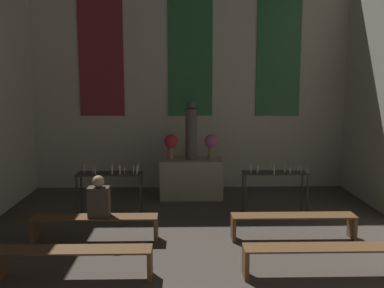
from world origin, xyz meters
The scene contains 12 objects.
wall_back centered at (0.00, 9.41, 2.94)m, with size 8.11×0.16×5.82m.
altar centered at (0.00, 8.38, 0.46)m, with size 1.45×0.75×0.92m.
statue centered at (0.00, 8.38, 1.56)m, with size 0.26×0.26×1.36m.
flower_vase_left centered at (-0.47, 8.38, 1.29)m, with size 0.32×0.32×0.58m.
flower_vase_right centered at (0.47, 8.38, 1.29)m, with size 0.32×0.32×0.58m.
candle_rack_left centered at (-1.67, 7.00, 0.77)m, with size 1.31×0.44×1.08m.
candle_rack_right centered at (1.68, 7.00, 0.77)m, with size 1.31×0.44×1.09m.
pew_third_left centered at (-1.71, 4.21, 0.32)m, with size 2.15×0.36×0.43m.
pew_third_right centered at (1.71, 4.21, 0.32)m, with size 2.15×0.36×0.43m.
pew_back_left centered at (-1.71, 5.64, 0.32)m, with size 2.15×0.36×0.43m.
pew_back_right centered at (1.71, 5.64, 0.32)m, with size 2.15×0.36×0.43m.
person_seated centered at (-1.64, 5.64, 0.75)m, with size 0.36×0.24×0.72m.
Camera 1 is at (-0.22, -1.46, 2.74)m, focal length 40.00 mm.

